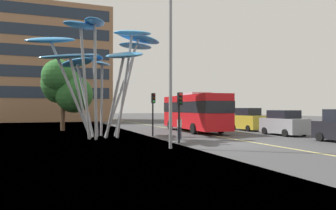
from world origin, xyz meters
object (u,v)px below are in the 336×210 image
at_px(traffic_light_kerb_far, 153,105).
at_px(car_side_street, 211,119).
at_px(car_far_side, 190,116).
at_px(traffic_light_kerb_near, 180,106).
at_px(car_parked_far, 248,120).
at_px(red_bus, 194,111).
at_px(leaf_sculpture, 98,53).
at_px(car_parked_mid, 284,123).
at_px(pedestrian, 179,128).
at_px(street_lamp, 175,49).

bearing_deg(traffic_light_kerb_far, car_side_street, 43.62).
bearing_deg(traffic_light_kerb_far, car_far_side, 56.95).
distance_m(traffic_light_kerb_near, car_parked_far, 13.81).
distance_m(red_bus, traffic_light_kerb_near, 10.24).
relative_size(leaf_sculpture, car_side_street, 2.33).
relative_size(red_bus, car_parked_far, 2.63).
relative_size(car_parked_mid, car_side_street, 0.88).
distance_m(traffic_light_kerb_near, pedestrian, 2.95).
distance_m(traffic_light_kerb_near, car_far_side, 24.48).
distance_m(traffic_light_kerb_near, car_side_street, 18.67).
distance_m(car_parked_mid, pedestrian, 9.40).
bearing_deg(leaf_sculpture, street_lamp, -69.87).
relative_size(red_bus, car_far_side, 2.32).
distance_m(car_side_street, pedestrian, 16.16).
distance_m(red_bus, street_lamp, 13.30).
bearing_deg(street_lamp, car_parked_mid, 22.72).
bearing_deg(traffic_light_kerb_near, street_lamp, -118.35).
bearing_deg(leaf_sculpture, traffic_light_kerb_far, -7.38).
xyz_separation_m(red_bus, street_lamp, (-6.42, -11.11, 3.50)).
xyz_separation_m(car_side_street, car_far_side, (0.27, 6.56, 0.14)).
height_order(car_parked_mid, car_parked_far, car_parked_far).
relative_size(car_side_street, street_lamp, 0.52).
xyz_separation_m(traffic_light_kerb_near, car_parked_mid, (10.36, 2.56, -1.37)).
bearing_deg(red_bus, street_lamp, -120.01).
bearing_deg(car_far_side, street_lamp, -116.33).
bearing_deg(traffic_light_kerb_far, car_parked_mid, -15.10).
xyz_separation_m(traffic_light_kerb_near, car_far_side, (10.76, 21.95, -1.23)).
xyz_separation_m(leaf_sculpture, street_lamp, (3.01, -8.20, -0.94)).
height_order(traffic_light_kerb_near, car_side_street, traffic_light_kerb_near).
relative_size(red_bus, car_parked_mid, 2.63).
xyz_separation_m(traffic_light_kerb_near, car_side_street, (10.49, 15.39, -1.37)).
bearing_deg(car_parked_mid, leaf_sculpture, 167.08).
bearing_deg(car_side_street, traffic_light_kerb_near, -124.28).
bearing_deg(car_side_street, street_lamp, -123.55).
distance_m(traffic_light_kerb_far, car_side_street, 14.61).
xyz_separation_m(car_far_side, pedestrian, (-9.80, -19.62, -0.29)).
height_order(leaf_sculpture, traffic_light_kerb_far, leaf_sculpture).
distance_m(traffic_light_kerb_near, street_lamp, 4.09).
bearing_deg(street_lamp, traffic_light_kerb_far, 81.04).
relative_size(traffic_light_kerb_near, street_lamp, 0.36).
height_order(car_far_side, street_lamp, street_lamp).
relative_size(car_parked_far, car_far_side, 0.88).
bearing_deg(street_lamp, car_far_side, 63.67).
height_order(leaf_sculpture, car_side_street, leaf_sculpture).
bearing_deg(red_bus, car_parked_mid, -50.43).
relative_size(car_parked_far, car_side_street, 0.88).
relative_size(red_bus, leaf_sculpture, 1.00).
xyz_separation_m(leaf_sculpture, car_far_side, (15.00, 16.04, -5.34)).
bearing_deg(traffic_light_kerb_far, traffic_light_kerb_near, -89.70).
xyz_separation_m(red_bus, pedestrian, (-4.22, -6.49, -1.18)).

